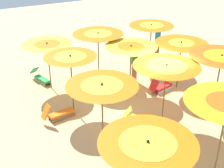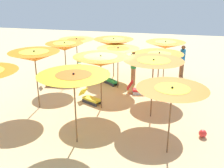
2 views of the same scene
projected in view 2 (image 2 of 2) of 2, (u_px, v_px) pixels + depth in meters
name	position (u px, v px, depth m)	size (l,w,h in m)	color
ground	(107.00, 100.00, 12.37)	(38.04, 38.04, 0.04)	#D1B57F
beach_umbrella_1	(74.00, 81.00, 8.29)	(2.28, 2.28, 2.47)	brown
beach_umbrella_2	(172.00, 95.00, 7.78)	(2.11, 2.11, 2.25)	brown
beach_umbrella_3	(35.00, 56.00, 10.82)	(2.07, 2.07, 2.54)	brown
beach_umbrella_4	(101.00, 61.00, 10.82)	(2.25, 2.25, 2.37)	brown
beach_umbrella_5	(153.00, 64.00, 10.06)	(2.29, 2.29, 2.41)	brown
beach_umbrella_6	(65.00, 47.00, 13.45)	(1.91, 1.91, 2.34)	brown
beach_umbrella_7	(118.00, 51.00, 13.22)	(2.13, 2.13, 2.15)	brown
beach_umbrella_8	(159.00, 57.00, 12.24)	(2.22, 2.22, 2.14)	brown
beach_umbrella_9	(77.00, 42.00, 15.58)	(2.09, 2.09, 2.13)	brown
beach_umbrella_10	(114.00, 43.00, 14.95)	(2.24, 2.24, 2.26)	brown
beach_umbrella_11	(165.00, 45.00, 14.43)	(2.15, 2.15, 2.21)	brown
lounger_0	(53.00, 82.00, 14.01)	(0.52, 1.28, 0.72)	olive
lounger_1	(140.00, 90.00, 13.02)	(0.62, 1.23, 0.68)	silver
lounger_2	(90.00, 98.00, 12.03)	(0.83, 1.17, 0.59)	#333338
lounger_3	(78.00, 66.00, 16.91)	(1.33, 0.66, 0.60)	olive
lounger_4	(110.00, 80.00, 14.39)	(1.03, 1.16, 0.66)	#333338
beachgoer_0	(182.00, 60.00, 15.28)	(0.30, 0.30, 1.84)	brown
beachgoer_1	(133.00, 66.00, 14.10)	(0.30, 0.30, 1.87)	#A3704C
beach_ball	(203.00, 133.00, 9.28)	(0.28, 0.28, 0.28)	red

